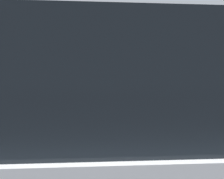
# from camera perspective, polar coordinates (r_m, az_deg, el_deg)

# --- Properties ---
(parking_meter) EXTENTS (0.18, 0.19, 1.40)m
(parking_meter) POSITION_cam_1_polar(r_m,az_deg,el_deg) (4.39, 2.71, -2.60)
(parking_meter) COLOR slate
(parking_meter) RESTS_ON sidewalk_curb
(pedestrian_at_meter) EXTENTS (0.73, 0.56, 1.69)m
(pedestrian_at_meter) POSITION_cam_1_polar(r_m,az_deg,el_deg) (4.47, -3.80, -3.27)
(pedestrian_at_meter) COLOR brown
(pedestrian_at_meter) RESTS_ON sidewalk_curb
(background_railing) EXTENTS (24.06, 0.06, 1.08)m
(background_railing) POSITION_cam_1_polar(r_m,az_deg,el_deg) (6.41, -0.99, -3.79)
(background_railing) COLOR #2D7A38
(background_railing) RESTS_ON sidewalk_curb
(backdrop_wall) EXTENTS (32.00, 0.50, 2.70)m
(backdrop_wall) POSITION_cam_1_polar(r_m,az_deg,el_deg) (8.76, -3.27, 0.29)
(backdrop_wall) COLOR #ADA38E
(backdrop_wall) RESTS_ON ground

